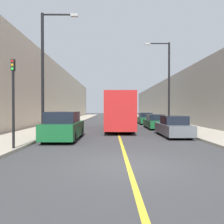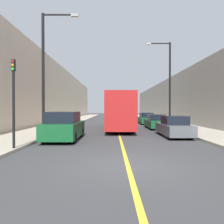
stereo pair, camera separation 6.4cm
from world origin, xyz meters
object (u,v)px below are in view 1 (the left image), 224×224
(parked_suv_left, at_px, (64,127))
(street_lamp_right, at_px, (167,80))
(street_lamp_left, at_px, (45,67))
(car_right_near, at_px, (173,127))
(bus, at_px, (118,111))
(traffic_light, at_px, (13,100))
(car_right_far, at_px, (145,119))
(car_right_mid, at_px, (155,122))

(parked_suv_left, xyz_separation_m, street_lamp_right, (8.81, 7.99, 4.14))
(street_lamp_left, distance_m, street_lamp_right, 12.47)
(street_lamp_left, height_order, street_lamp_right, street_lamp_right)
(street_lamp_left, bearing_deg, car_right_near, 4.42)
(bus, bearing_deg, car_right_near, -56.58)
(bus, distance_m, street_lamp_left, 8.90)
(traffic_light, bearing_deg, car_right_far, 63.92)
(parked_suv_left, distance_m, car_right_near, 7.78)
(bus, bearing_deg, car_right_mid, 9.17)
(bus, distance_m, traffic_light, 12.51)
(bus, relative_size, street_lamp_right, 1.30)
(car_right_mid, bearing_deg, traffic_light, -127.49)
(car_right_near, bearing_deg, street_lamp_left, -175.58)
(street_lamp_left, relative_size, street_lamp_right, 0.98)
(bus, bearing_deg, traffic_light, -115.24)
(car_right_far, bearing_deg, street_lamp_right, -80.87)
(car_right_mid, xyz_separation_m, street_lamp_right, (1.22, -0.05, 4.33))
(parked_suv_left, relative_size, car_right_near, 1.09)
(parked_suv_left, distance_m, street_lamp_left, 4.41)
(car_right_near, relative_size, street_lamp_right, 0.52)
(bus, bearing_deg, parked_suv_left, -116.96)
(car_right_mid, relative_size, street_lamp_right, 0.54)
(parked_suv_left, bearing_deg, car_right_far, 62.86)
(street_lamp_left, bearing_deg, car_right_mid, 38.25)
(car_right_mid, distance_m, street_lamp_right, 4.50)
(bus, xyz_separation_m, parked_suv_left, (-3.77, -7.42, -0.97))
(traffic_light, bearing_deg, street_lamp_right, 48.89)
(parked_suv_left, height_order, traffic_light, traffic_light)
(street_lamp_left, xyz_separation_m, street_lamp_right, (10.26, 7.08, 0.08))
(bus, bearing_deg, car_right_far, 62.69)
(street_lamp_right, bearing_deg, parked_suv_left, -137.79)
(bus, distance_m, car_right_mid, 4.04)
(bus, height_order, street_lamp_left, street_lamp_left)
(parked_suv_left, relative_size, car_right_far, 1.04)
(parked_suv_left, height_order, car_right_far, parked_suv_left)
(street_lamp_left, bearing_deg, street_lamp_right, 34.61)
(parked_suv_left, bearing_deg, car_right_near, 11.93)
(bus, relative_size, traffic_light, 2.66)
(car_right_mid, bearing_deg, parked_suv_left, -133.36)
(parked_suv_left, height_order, car_right_near, parked_suv_left)
(car_right_near, relative_size, traffic_light, 1.07)
(bus, xyz_separation_m, street_lamp_right, (5.03, 0.57, 3.17))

